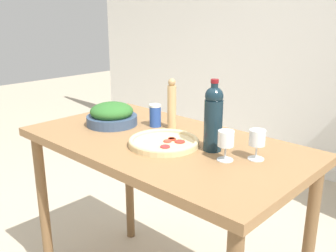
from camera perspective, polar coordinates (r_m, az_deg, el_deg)
prep_counter at (r=1.82m, az=-0.82°, el=-5.72°), size 1.37×0.75×0.95m
wine_bottle at (r=1.61m, az=6.93°, el=1.33°), size 0.08×0.08×0.31m
wine_glass_near at (r=1.52m, az=8.81°, el=-2.21°), size 0.07×0.07×0.13m
wine_glass_far at (r=1.56m, az=13.43°, el=-2.05°), size 0.07×0.07×0.13m
pepper_mill at (r=1.92m, az=0.58°, el=3.28°), size 0.05×0.05×0.26m
salad_bowl at (r=2.02m, az=-8.56°, el=1.66°), size 0.27×0.27×0.12m
homemade_pizza at (r=1.70m, az=-0.64°, el=-2.44°), size 0.32×0.32×0.03m
salt_canister at (r=1.97m, az=-1.96°, el=1.63°), size 0.06×0.06×0.12m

